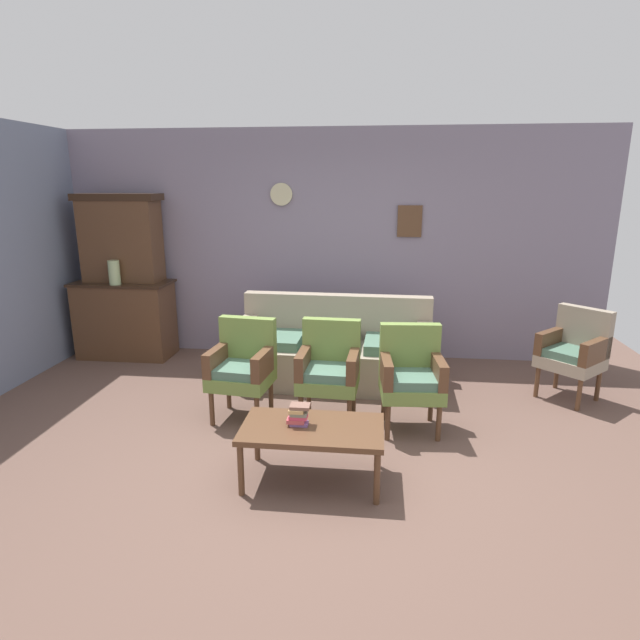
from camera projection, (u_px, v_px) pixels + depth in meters
name	position (u px, v px, depth m)	size (l,w,h in m)	color
ground_plane	(301.00, 458.00, 4.05)	(7.68, 7.68, 0.00)	brown
wall_back_with_decor	(332.00, 246.00, 6.23)	(6.40, 0.09, 2.70)	gray
side_cabinet	(126.00, 319.00, 6.36)	(1.16, 0.55, 0.93)	brown
cabinet_upper_hutch	(121.00, 237.00, 6.19)	(0.99, 0.38, 1.03)	brown
vase_on_cabinet	(114.00, 273.00, 6.04)	(0.13, 0.13, 0.28)	#A7BD87
floral_couch	(334.00, 352.00, 5.56)	(2.08, 0.87, 0.90)	gray
armchair_row_middle	(243.00, 365.00, 4.66)	(0.57, 0.55, 0.90)	olive
armchair_near_cabinet	(329.00, 367.00, 4.61)	(0.54, 0.51, 0.90)	olive
armchair_by_doorway	(411.00, 374.00, 4.44)	(0.56, 0.53, 0.90)	olive
wingback_chair_by_fireplace	(574.00, 350.00, 5.08)	(0.71, 0.71, 0.90)	gray
coffee_table	(312.00, 432.00, 3.66)	(1.00, 0.56, 0.42)	brown
book_stack_on_table	(298.00, 415.00, 3.65)	(0.16, 0.11, 0.15)	#8B63A4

